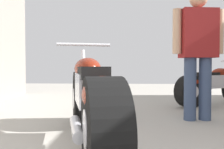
# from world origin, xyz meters

# --- Properties ---
(ground_plane) EXTENTS (15.24, 15.24, 0.00)m
(ground_plane) POSITION_xyz_m (0.00, 3.17, 0.00)
(ground_plane) COLOR #A8A399
(motorcycle_maroon_cruiser) EXTENTS (0.88, 2.17, 1.02)m
(motorcycle_maroon_cruiser) POSITION_xyz_m (-0.67, 2.44, 0.42)
(motorcycle_maroon_cruiser) COLOR black
(motorcycle_maroon_cruiser) RESTS_ON ground_plane
(motorcycle_black_naked) EXTENTS (1.72, 1.16, 0.88)m
(motorcycle_black_naked) POSITION_xyz_m (1.36, 4.96, 0.36)
(motorcycle_black_naked) COLOR black
(motorcycle_black_naked) RESTS_ON ground_plane
(mechanic_in_blue) EXTENTS (0.72, 0.31, 1.77)m
(mechanic_in_blue) POSITION_xyz_m (0.65, 3.56, 1.00)
(mechanic_in_blue) COLOR #384766
(mechanic_in_blue) RESTS_ON ground_plane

